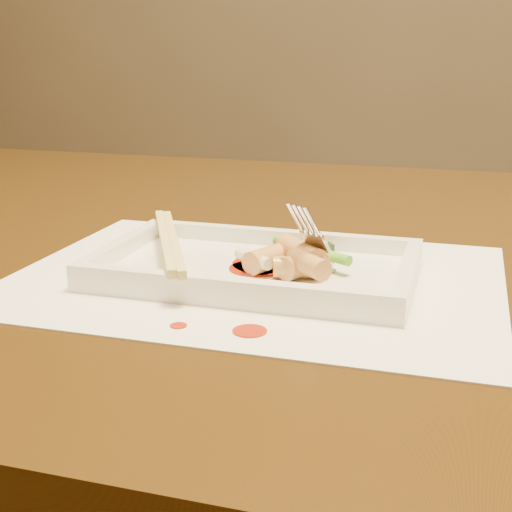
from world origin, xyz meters
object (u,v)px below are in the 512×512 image
(table, at_px, (302,326))
(plate_base, at_px, (256,272))
(fork, at_px, (346,181))
(chopstick_a, at_px, (165,240))
(placemat, at_px, (256,277))

(table, height_order, plate_base, plate_base)
(table, bearing_deg, plate_base, -92.27)
(table, distance_m, fork, 0.24)
(table, xyz_separation_m, chopstick_a, (-0.09, -0.15, 0.13))
(table, bearing_deg, chopstick_a, -120.15)
(plate_base, bearing_deg, placemat, 180.00)
(chopstick_a, bearing_deg, fork, 6.75)
(table, bearing_deg, placemat, -92.27)
(table, bearing_deg, fork, -64.40)
(plate_base, relative_size, chopstick_a, 1.32)
(placemat, relative_size, plate_base, 1.54)
(placemat, bearing_deg, plate_base, 0.00)
(placemat, distance_m, plate_base, 0.00)
(placemat, relative_size, chopstick_a, 2.04)
(fork, bearing_deg, plate_base, -165.58)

